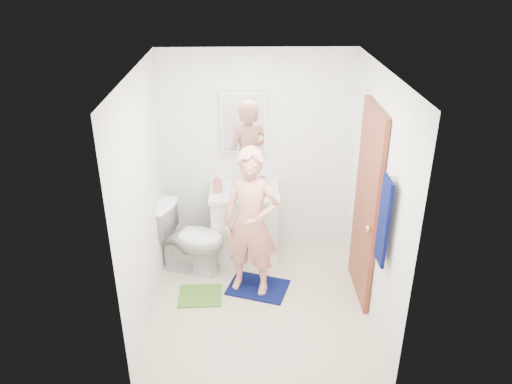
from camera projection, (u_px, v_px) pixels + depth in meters
floor at (260, 301)px, 5.26m from camera, size 2.20×2.40×0.02m
ceiling at (261, 70)px, 4.20m from camera, size 2.20×2.40×0.02m
wall_back at (257, 152)px, 5.82m from camera, size 2.20×0.02×2.40m
wall_front at (266, 272)px, 3.64m from camera, size 2.20×0.02×2.40m
wall_left at (143, 200)px, 4.70m from camera, size 0.02×2.40×2.40m
wall_right at (376, 197)px, 4.76m from camera, size 0.02×2.40×2.40m
vanity_cabinet at (245, 224)px, 5.90m from camera, size 0.75×0.55×0.80m
countertop at (244, 192)px, 5.71m from camera, size 0.79×0.59×0.05m
sink_basin at (244, 191)px, 5.71m from camera, size 0.40×0.40×0.03m
faucet at (244, 179)px, 5.84m from camera, size 0.03×0.03×0.12m
medicine_cabinet at (243, 121)px, 5.58m from camera, size 0.50×0.12×0.70m
mirror_panel at (243, 123)px, 5.52m from camera, size 0.46×0.01×0.66m
door at (366, 206)px, 4.97m from camera, size 0.05×0.80×2.05m
door_knob at (369, 229)px, 4.71m from camera, size 0.07×0.07×0.07m
towel at (384, 222)px, 4.22m from camera, size 0.03×0.24×0.80m
towel_hook at (395, 176)px, 4.04m from camera, size 0.06×0.02×0.02m
toilet at (190, 238)px, 5.61m from camera, size 0.89×0.67×0.81m
bath_mat at (258, 287)px, 5.43m from camera, size 0.73×0.62×0.02m
green_rug at (200, 296)px, 5.31m from camera, size 0.46×0.39×0.02m
soap_dispenser at (218, 184)px, 5.62m from camera, size 0.11×0.11×0.20m
toothbrush_cup at (261, 181)px, 5.81m from camera, size 0.15×0.15×0.09m
man at (251, 223)px, 5.07m from camera, size 0.68×0.55×1.61m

